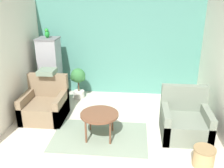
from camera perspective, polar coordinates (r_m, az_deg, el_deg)
wall_back_accent at (r=6.42m, az=1.46°, el=8.41°), size 4.23×0.06×2.47m
wall_left at (r=5.42m, az=-22.58°, el=4.43°), size 0.06×3.27×2.47m
wall_right at (r=5.06m, az=24.23°, el=3.10°), size 0.06×3.27×2.47m
area_rug at (r=4.84m, az=-2.77°, el=-11.90°), size 1.78×1.17×0.01m
coffee_table at (r=4.61m, az=-2.87°, el=-7.26°), size 0.71×0.71×0.50m
armchair_left at (r=5.55m, az=-15.03°, el=-4.87°), size 0.87×0.84×0.90m
armchair_right at (r=4.95m, az=16.28°, el=-8.30°), size 0.87×0.84×0.90m
birdcage at (r=6.37m, az=-13.90°, el=3.23°), size 0.56×0.56×1.54m
parrot at (r=6.16m, az=-14.61°, el=11.13°), size 0.11×0.19×0.23m
potted_plant at (r=6.33m, az=-7.76°, el=1.07°), size 0.40×0.36×0.78m
wicker_basket at (r=4.32m, az=20.24°, el=-15.27°), size 0.34×0.34×0.32m
throw_pillow at (r=5.57m, az=-14.64°, el=2.74°), size 0.36×0.36×0.10m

